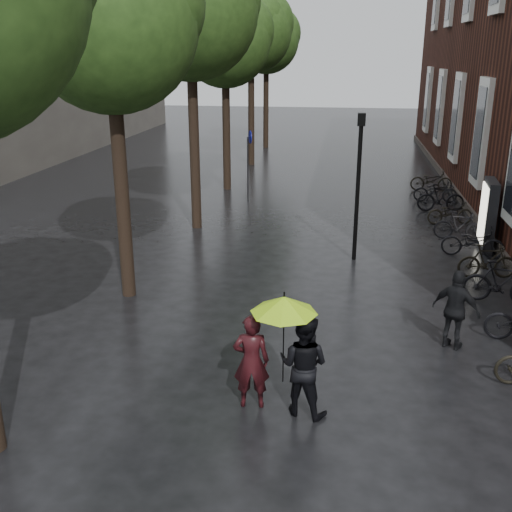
% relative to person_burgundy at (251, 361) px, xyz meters
% --- Properties ---
extents(street_trees, '(4.33, 34.03, 8.91)m').
position_rel_person_burgundy_xyz_m(street_trees, '(-3.57, 13.21, 5.52)').
color(street_trees, black).
rests_on(street_trees, ground).
extents(person_burgundy, '(0.64, 0.46, 1.64)m').
position_rel_person_burgundy_xyz_m(person_burgundy, '(0.00, 0.00, 0.00)').
color(person_burgundy, black).
rests_on(person_burgundy, ground).
extents(person_black, '(0.99, 0.87, 1.72)m').
position_rel_person_burgundy_xyz_m(person_black, '(0.85, -0.07, 0.04)').
color(person_black, black).
rests_on(person_black, ground).
extents(lime_umbrella, '(1.06, 1.06, 1.57)m').
position_rel_person_burgundy_xyz_m(lime_umbrella, '(0.53, -0.07, 1.06)').
color(lime_umbrella, black).
rests_on(lime_umbrella, ground).
extents(pedestrian_walking, '(1.02, 0.83, 1.62)m').
position_rel_person_burgundy_xyz_m(pedestrian_walking, '(3.63, 2.63, -0.01)').
color(pedestrian_walking, black).
rests_on(pedestrian_walking, ground).
extents(parked_bicycles, '(2.09, 16.49, 1.03)m').
position_rel_person_burgundy_xyz_m(parked_bicycles, '(5.00, 9.26, -0.36)').
color(parked_bicycles, black).
rests_on(parked_bicycles, ground).
extents(ad_lightbox, '(0.31, 1.37, 2.06)m').
position_rel_person_burgundy_xyz_m(ad_lightbox, '(5.57, 9.34, 0.22)').
color(ad_lightbox, black).
rests_on(ad_lightbox, ground).
extents(lamp_post, '(0.21, 0.21, 4.06)m').
position_rel_person_burgundy_xyz_m(lamp_post, '(1.72, 7.76, 1.65)').
color(lamp_post, black).
rests_on(lamp_post, ground).
extents(cycle_sign, '(0.14, 0.49, 2.72)m').
position_rel_person_burgundy_xyz_m(cycle_sign, '(-2.38, 14.45, 0.98)').
color(cycle_sign, '#262628').
rests_on(cycle_sign, ground).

